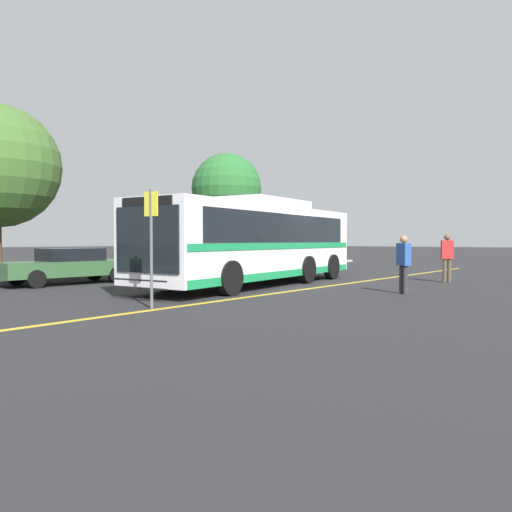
{
  "coord_description": "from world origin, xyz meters",
  "views": [
    {
      "loc": [
        -14.65,
        -10.89,
        1.56
      ],
      "look_at": [
        -1.13,
        0.14,
        1.02
      ],
      "focal_mm": 35.0,
      "sensor_mm": 36.0,
      "label": 1
    }
  ],
  "objects_px": {
    "tree_2": "(227,189)",
    "bus_stop_sign": "(151,234)",
    "parked_car_2": "(180,259)",
    "pedestrian_1": "(404,261)",
    "transit_bus": "(256,241)",
    "parked_car_1": "(68,265)",
    "pedestrian_0": "(447,255)"
  },
  "relations": [
    {
      "from": "tree_2",
      "to": "bus_stop_sign",
      "type": "bearing_deg",
      "value": -142.08
    },
    {
      "from": "parked_car_2",
      "to": "pedestrian_1",
      "type": "xyz_separation_m",
      "value": [
        -0.99,
        -10.72,
        0.22
      ]
    },
    {
      "from": "transit_bus",
      "to": "parked_car_1",
      "type": "bearing_deg",
      "value": 28.58
    },
    {
      "from": "parked_car_1",
      "to": "bus_stop_sign",
      "type": "bearing_deg",
      "value": 167.03
    },
    {
      "from": "pedestrian_1",
      "to": "parked_car_1",
      "type": "bearing_deg",
      "value": 53.23
    },
    {
      "from": "bus_stop_sign",
      "to": "tree_2",
      "type": "height_order",
      "value": "tree_2"
    },
    {
      "from": "transit_bus",
      "to": "parked_car_1",
      "type": "relative_size",
      "value": 2.3
    },
    {
      "from": "transit_bus",
      "to": "tree_2",
      "type": "distance_m",
      "value": 15.53
    },
    {
      "from": "parked_car_1",
      "to": "pedestrian_1",
      "type": "height_order",
      "value": "pedestrian_1"
    },
    {
      "from": "transit_bus",
      "to": "bus_stop_sign",
      "type": "xyz_separation_m",
      "value": [
        -6.25,
        -2.01,
        0.14
      ]
    },
    {
      "from": "pedestrian_0",
      "to": "pedestrian_1",
      "type": "height_order",
      "value": "pedestrian_0"
    },
    {
      "from": "parked_car_2",
      "to": "bus_stop_sign",
      "type": "distance_m",
      "value": 10.82
    },
    {
      "from": "parked_car_1",
      "to": "tree_2",
      "type": "height_order",
      "value": "tree_2"
    },
    {
      "from": "parked_car_2",
      "to": "pedestrian_0",
      "type": "distance_m",
      "value": 11.07
    },
    {
      "from": "parked_car_1",
      "to": "pedestrian_0",
      "type": "xyz_separation_m",
      "value": [
        9.3,
        -10.32,
        0.37
      ]
    },
    {
      "from": "bus_stop_sign",
      "to": "parked_car_2",
      "type": "bearing_deg",
      "value": -52.63
    },
    {
      "from": "tree_2",
      "to": "pedestrian_0",
      "type": "bearing_deg",
      "value": -107.82
    },
    {
      "from": "parked_car_2",
      "to": "bus_stop_sign",
      "type": "xyz_separation_m",
      "value": [
        -7.7,
        -7.55,
        0.96
      ]
    },
    {
      "from": "parked_car_1",
      "to": "parked_car_2",
      "type": "bearing_deg",
      "value": -85.46
    },
    {
      "from": "bus_stop_sign",
      "to": "tree_2",
      "type": "xyz_separation_m",
      "value": [
        16.69,
        13.01,
        3.22
      ]
    },
    {
      "from": "parked_car_2",
      "to": "tree_2",
      "type": "bearing_deg",
      "value": -59.16
    },
    {
      "from": "pedestrian_0",
      "to": "bus_stop_sign",
      "type": "height_order",
      "value": "bus_stop_sign"
    },
    {
      "from": "tree_2",
      "to": "pedestrian_1",
      "type": "bearing_deg",
      "value": -121.67
    },
    {
      "from": "transit_bus",
      "to": "parked_car_2",
      "type": "distance_m",
      "value": 5.78
    },
    {
      "from": "transit_bus",
      "to": "parked_car_1",
      "type": "distance_m",
      "value": 6.82
    },
    {
      "from": "parked_car_2",
      "to": "pedestrian_1",
      "type": "relative_size",
      "value": 2.8
    },
    {
      "from": "parked_car_2",
      "to": "tree_2",
      "type": "relative_size",
      "value": 0.66
    },
    {
      "from": "tree_2",
      "to": "transit_bus",
      "type": "bearing_deg",
      "value": -133.52
    },
    {
      "from": "transit_bus",
      "to": "parked_car_2",
      "type": "xyz_separation_m",
      "value": [
        1.45,
        5.53,
        -0.81
      ]
    },
    {
      "from": "parked_car_2",
      "to": "transit_bus",
      "type": "bearing_deg",
      "value": 164.93
    },
    {
      "from": "parked_car_1",
      "to": "bus_stop_sign",
      "type": "xyz_separation_m",
      "value": [
        -2.31,
        -7.51,
        1.04
      ]
    },
    {
      "from": "transit_bus",
      "to": "parked_car_2",
      "type": "bearing_deg",
      "value": -21.71
    }
  ]
}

